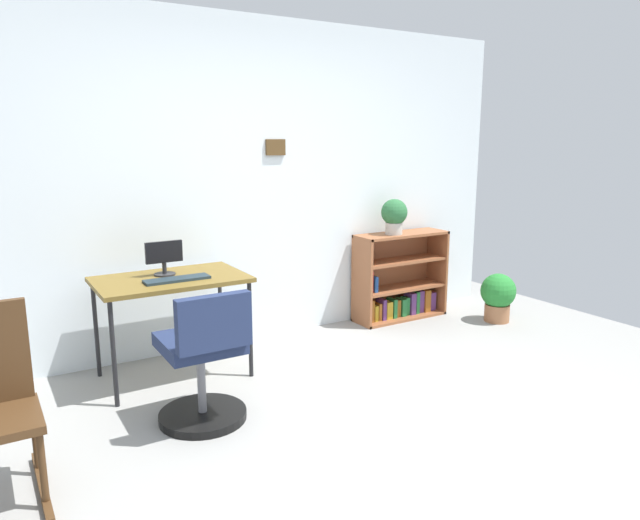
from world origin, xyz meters
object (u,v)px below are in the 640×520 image
Objects in this scene: office_chair at (204,366)px; bookshelf_low at (398,281)px; keyboard at (177,279)px; monitor at (164,258)px; potted_plant_on_shelf at (394,215)px; desk at (171,285)px; potted_plant_floor at (498,295)px.

office_chair reaches higher than bookshelf_low.
monitor is at bearing 96.81° from keyboard.
office_chair reaches higher than keyboard.
office_chair is 2.59× the size of potted_plant_on_shelf.
desk is 0.84m from office_chair.
potted_plant_on_shelf is (2.18, 1.03, 0.62)m from office_chair.
potted_plant_floor is (0.81, -0.53, -0.74)m from potted_plant_on_shelf.
bookshelf_low is at bearing 140.36° from potted_plant_floor.
monitor is 0.23m from keyboard.
monitor is at bearing 172.85° from potted_plant_floor.
desk is at bearing -173.43° from potted_plant_on_shelf.
desk is at bearing 95.89° from keyboard.
potted_plant_on_shelf is at bearing 146.63° from potted_plant_floor.
keyboard is at bearing -169.52° from bookshelf_low.
office_chair is (-0.05, -0.86, -0.48)m from monitor.
monitor is 0.31× the size of office_chair.
potted_plant_floor is (2.94, -0.37, -0.60)m from monitor.
keyboard is at bearing -83.19° from monitor.
bookshelf_low is 2.02× the size of potted_plant_floor.
bookshelf_low is at bearing 25.25° from office_chair.
potted_plant_floor is at bearing 9.38° from office_chair.
keyboard is 0.48× the size of bookshelf_low.
bookshelf_low is at bearing 27.22° from potted_plant_on_shelf.
potted_plant_on_shelf reaches higher than bookshelf_low.
office_chair is at bearing -96.08° from keyboard.
potted_plant_on_shelf is at bearing 6.57° from desk.
office_chair is 0.92× the size of bookshelf_low.
potted_plant_on_shelf reaches higher than potted_plant_floor.
keyboard is at bearing -84.11° from desk.
bookshelf_low is (2.24, 0.21, -0.50)m from monitor.
potted_plant_on_shelf is (2.11, 0.36, 0.25)m from keyboard.
bookshelf_low is 2.83× the size of potted_plant_on_shelf.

